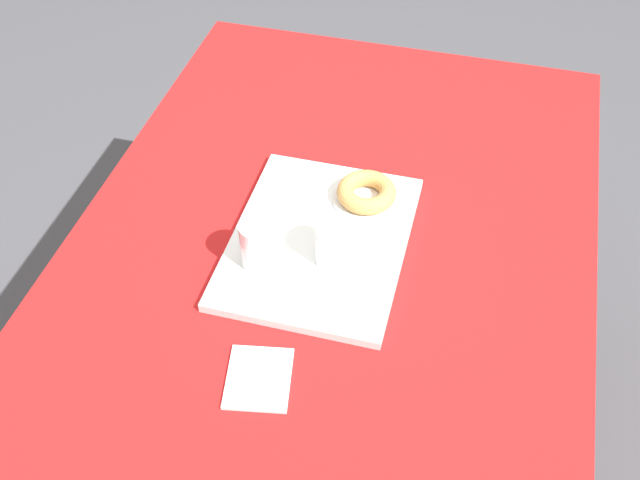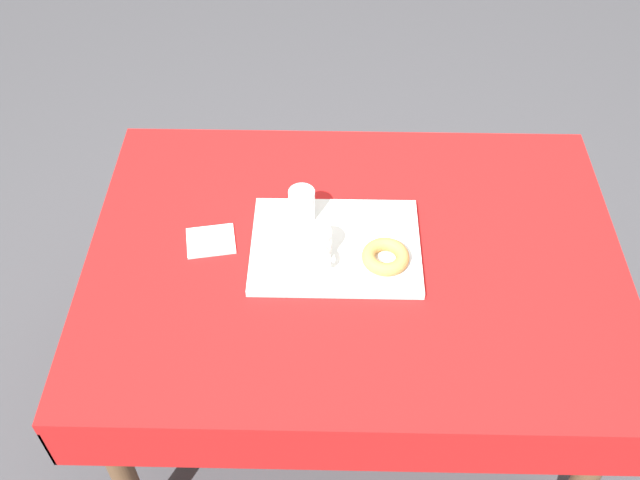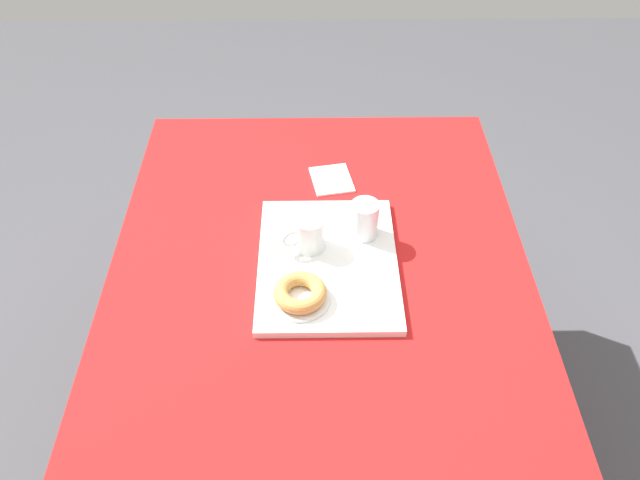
{
  "view_description": "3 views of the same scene",
  "coord_description": "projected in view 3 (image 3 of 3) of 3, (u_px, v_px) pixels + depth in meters",
  "views": [
    {
      "loc": [
        -1.03,
        -0.24,
        1.81
      ],
      "look_at": [
        -0.09,
        0.01,
        0.81
      ],
      "focal_mm": 42.74,
      "sensor_mm": 36.0,
      "label": 1
    },
    {
      "loc": [
        -0.06,
        -1.24,
        2.14
      ],
      "look_at": [
        -0.09,
        -0.01,
        0.82
      ],
      "focal_mm": 40.99,
      "sensor_mm": 36.0,
      "label": 2
    },
    {
      "loc": [
        1.01,
        -0.01,
        1.86
      ],
      "look_at": [
        -0.09,
        0.0,
        0.81
      ],
      "focal_mm": 36.19,
      "sensor_mm": 36.0,
      "label": 3
    }
  ],
  "objects": [
    {
      "name": "water_glass_near",
      "position": [
        364.0,
        221.0,
        1.55
      ],
      "size": [
        0.07,
        0.07,
        0.09
      ],
      "color": "white",
      "rests_on": "serving_tray"
    },
    {
      "name": "paper_napkin",
      "position": [
        332.0,
        180.0,
        1.76
      ],
      "size": [
        0.14,
        0.13,
        0.01
      ],
      "primitive_type": "cube",
      "rotation": [
        0.0,
        0.0,
        0.18
      ],
      "color": "white",
      "rests_on": "dining_table"
    },
    {
      "name": "tea_mug_left",
      "position": [
        309.0,
        234.0,
        1.52
      ],
      "size": [
        0.08,
        0.11,
        0.09
      ],
      "color": "white",
      "rests_on": "serving_tray"
    },
    {
      "name": "serving_tray",
      "position": [
        328.0,
        263.0,
        1.52
      ],
      "size": [
        0.43,
        0.33,
        0.02
      ],
      "primitive_type": "cube",
      "color": "white",
      "rests_on": "dining_table"
    },
    {
      "name": "sugar_donut_left",
      "position": [
        300.0,
        292.0,
        1.41
      ],
      "size": [
        0.12,
        0.12,
        0.03
      ],
      "primitive_type": "torus",
      "color": "tan",
      "rests_on": "donut_plate_left"
    },
    {
      "name": "ground_plane",
      "position": [
        320.0,
        445.0,
        2.01
      ],
      "size": [
        6.0,
        6.0,
        0.0
      ],
      "primitive_type": "plane",
      "color": "#47474C"
    },
    {
      "name": "dining_table",
      "position": [
        320.0,
        307.0,
        1.55
      ],
      "size": [
        1.36,
        1.0,
        0.76
      ],
      "color": "red",
      "rests_on": "ground"
    },
    {
      "name": "donut_plate_left",
      "position": [
        300.0,
        299.0,
        1.42
      ],
      "size": [
        0.13,
        0.13,
        0.01
      ],
      "primitive_type": "cylinder",
      "color": "white",
      "rests_on": "serving_tray"
    }
  ]
}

